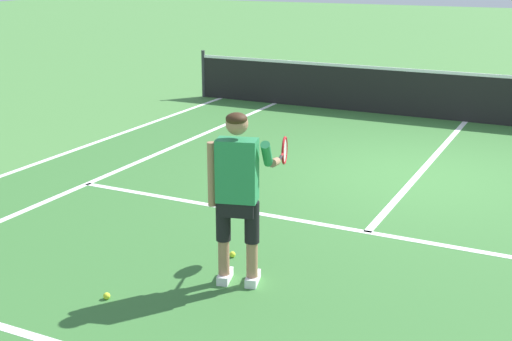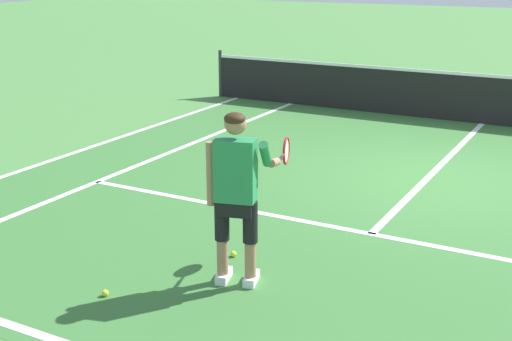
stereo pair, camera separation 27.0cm
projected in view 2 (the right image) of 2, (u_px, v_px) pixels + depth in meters
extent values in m
plane|color=#477F3D|center=(428.00, 178.00, 10.02)|extent=(80.00, 80.00, 0.00)
cube|color=#387033|center=(408.00, 198.00, 9.18)|extent=(10.98, 10.28, 0.00)
cube|color=white|center=(371.00, 234.00, 7.95)|extent=(8.23, 0.10, 0.01)
cube|color=white|center=(441.00, 165.00, 10.64)|extent=(0.10, 6.40, 0.01)
cube|color=white|center=(158.00, 157.00, 11.06)|extent=(0.10, 9.88, 0.01)
cube|color=white|center=(92.00, 147.00, 11.69)|extent=(0.10, 9.88, 0.01)
cylinder|color=#333338|center=(220.00, 73.00, 15.89)|extent=(0.08, 0.08, 1.07)
cube|color=black|center=(484.00, 101.00, 13.20)|extent=(11.84, 0.02, 0.91)
cube|color=white|center=(487.00, 76.00, 13.06)|extent=(11.84, 0.03, 0.06)
cube|color=white|center=(224.00, 276.00, 6.81)|extent=(0.18, 0.30, 0.09)
cube|color=white|center=(251.00, 279.00, 6.74)|extent=(0.18, 0.30, 0.09)
cylinder|color=#A37556|center=(222.00, 256.00, 6.70)|extent=(0.11, 0.11, 0.36)
cylinder|color=black|center=(222.00, 220.00, 6.59)|extent=(0.14, 0.14, 0.41)
cylinder|color=#A37556|center=(250.00, 259.00, 6.64)|extent=(0.11, 0.11, 0.36)
cylinder|color=black|center=(250.00, 222.00, 6.53)|extent=(0.14, 0.14, 0.41)
cube|color=black|center=(236.00, 205.00, 6.51)|extent=(0.38, 0.28, 0.20)
cube|color=#28844C|center=(236.00, 170.00, 6.41)|extent=(0.42, 0.31, 0.60)
cylinder|color=#A37556|center=(211.00, 174.00, 6.48)|extent=(0.09, 0.09, 0.62)
cylinder|color=#28844C|center=(265.00, 154.00, 6.39)|extent=(0.16, 0.28, 0.29)
cylinder|color=#A37556|center=(274.00, 163.00, 6.62)|extent=(0.15, 0.30, 0.14)
sphere|color=#A37556|center=(235.00, 124.00, 6.29)|extent=(0.21, 0.21, 0.21)
ellipsoid|color=#382314|center=(235.00, 119.00, 6.26)|extent=(0.25, 0.25, 0.12)
cylinder|color=#232326|center=(280.00, 159.00, 6.83)|extent=(0.08, 0.20, 0.03)
cylinder|color=red|center=(283.00, 155.00, 6.97)|extent=(0.05, 0.10, 0.02)
torus|color=red|center=(286.00, 151.00, 7.14)|extent=(0.10, 0.29, 0.30)
cylinder|color=silver|center=(286.00, 151.00, 7.14)|extent=(0.07, 0.24, 0.25)
sphere|color=#CCE02D|center=(234.00, 254.00, 7.34)|extent=(0.07, 0.07, 0.07)
sphere|color=#CCE02D|center=(105.00, 293.00, 6.48)|extent=(0.07, 0.07, 0.07)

